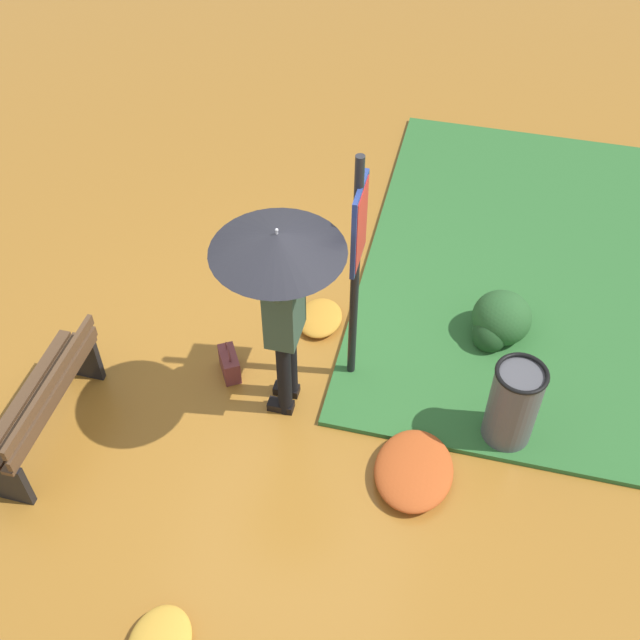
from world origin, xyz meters
name	(u,v)px	position (x,y,z in m)	size (l,w,h in m)	color
ground_plane	(289,401)	(0.00, 0.00, 0.00)	(18.00, 18.00, 0.00)	#9E6623
grass_verge	(569,273)	(-2.21, 2.31, 0.03)	(4.80, 4.00, 0.05)	#2D662D
person_with_umbrella	(280,276)	(0.09, 0.01, 1.55)	(0.96, 0.96, 2.04)	black
info_sign_post	(357,251)	(-0.43, 0.46, 1.44)	(0.44, 0.07, 2.30)	black
handbag	(229,363)	(-0.18, -0.59, 0.13)	(0.33, 0.27, 0.37)	brown
park_bench	(45,403)	(0.78, -1.79, 0.40)	(1.40, 0.38, 0.75)	black
trash_bin	(513,405)	(-0.07, 1.84, 0.42)	(0.42, 0.42, 0.83)	#4C4C51
shrub_cluster	(499,321)	(-1.16, 1.67, 0.23)	(0.59, 0.54, 0.48)	#285628
leaf_pile_near_person	(414,470)	(0.50, 1.16, 0.09)	(0.78, 0.62, 0.17)	#B74C1E
leaf_pile_far_path	(320,318)	(-0.97, 0.04, 0.06)	(0.52, 0.41, 0.11)	#C68428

